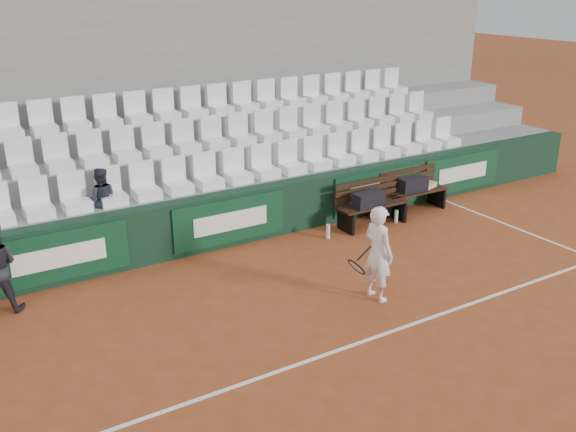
# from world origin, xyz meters

# --- Properties ---
(ground) EXTENTS (80.00, 80.00, 0.00)m
(ground) POSITION_xyz_m (0.00, 0.00, 0.00)
(ground) COLOR #9B4723
(ground) RESTS_ON ground
(court_baseline) EXTENTS (18.00, 0.06, 0.01)m
(court_baseline) POSITION_xyz_m (0.00, 0.00, 0.00)
(court_baseline) COLOR white
(court_baseline) RESTS_ON ground
(back_barrier) EXTENTS (18.00, 0.34, 1.00)m
(back_barrier) POSITION_xyz_m (0.07, 3.99, 0.50)
(back_barrier) COLOR #10311E
(back_barrier) RESTS_ON ground
(grandstand_tier_front) EXTENTS (18.00, 0.95, 1.00)m
(grandstand_tier_front) POSITION_xyz_m (0.00, 4.62, 0.50)
(grandstand_tier_front) COLOR gray
(grandstand_tier_front) RESTS_ON ground
(grandstand_tier_mid) EXTENTS (18.00, 0.95, 1.45)m
(grandstand_tier_mid) POSITION_xyz_m (0.00, 5.58, 0.72)
(grandstand_tier_mid) COLOR gray
(grandstand_tier_mid) RESTS_ON ground
(grandstand_tier_back) EXTENTS (18.00, 0.95, 1.90)m
(grandstand_tier_back) POSITION_xyz_m (0.00, 6.53, 0.95)
(grandstand_tier_back) COLOR gray
(grandstand_tier_back) RESTS_ON ground
(grandstand_rear_wall) EXTENTS (18.00, 0.30, 4.40)m
(grandstand_rear_wall) POSITION_xyz_m (0.00, 7.15, 2.20)
(grandstand_rear_wall) COLOR gray
(grandstand_rear_wall) RESTS_ON ground
(seat_row_front) EXTENTS (11.90, 0.44, 0.63)m
(seat_row_front) POSITION_xyz_m (0.00, 4.45, 1.31)
(seat_row_front) COLOR white
(seat_row_front) RESTS_ON grandstand_tier_front
(seat_row_mid) EXTENTS (11.90, 0.44, 0.63)m
(seat_row_mid) POSITION_xyz_m (0.00, 5.40, 1.77)
(seat_row_mid) COLOR white
(seat_row_mid) RESTS_ON grandstand_tier_mid
(seat_row_back) EXTENTS (11.90, 0.44, 0.63)m
(seat_row_back) POSITION_xyz_m (0.00, 6.35, 2.21)
(seat_row_back) COLOR white
(seat_row_back) RESTS_ON grandstand_tier_back
(bench_left) EXTENTS (1.50, 0.56, 0.45)m
(bench_left) POSITION_xyz_m (2.69, 3.36, 0.23)
(bench_left) COLOR black
(bench_left) RESTS_ON ground
(bench_right) EXTENTS (1.50, 0.56, 0.45)m
(bench_right) POSITION_xyz_m (3.96, 3.57, 0.23)
(bench_right) COLOR black
(bench_right) RESTS_ON ground
(sports_bag_left) EXTENTS (0.68, 0.33, 0.28)m
(sports_bag_left) POSITION_xyz_m (2.54, 3.32, 0.59)
(sports_bag_left) COLOR black
(sports_bag_left) RESTS_ON bench_left
(sports_bag_right) EXTENTS (0.62, 0.33, 0.28)m
(sports_bag_right) POSITION_xyz_m (3.92, 3.57, 0.59)
(sports_bag_right) COLOR black
(sports_bag_right) RESTS_ON bench_right
(towel) EXTENTS (0.44, 0.37, 0.10)m
(towel) POSITION_xyz_m (4.34, 3.61, 0.50)
(towel) COLOR #C3B77E
(towel) RESTS_ON bench_right
(sports_bag_ground) EXTENTS (0.51, 0.36, 0.28)m
(sports_bag_ground) POSITION_xyz_m (3.13, 3.64, 0.14)
(sports_bag_ground) COLOR black
(sports_bag_ground) RESTS_ON ground
(water_bottle_near) EXTENTS (0.08, 0.08, 0.28)m
(water_bottle_near) POSITION_xyz_m (1.56, 3.26, 0.14)
(water_bottle_near) COLOR silver
(water_bottle_near) RESTS_ON ground
(water_bottle_far) EXTENTS (0.07, 0.07, 0.27)m
(water_bottle_far) POSITION_xyz_m (3.19, 3.22, 0.13)
(water_bottle_far) COLOR silver
(water_bottle_far) RESTS_ON ground
(tennis_player) EXTENTS (0.70, 0.58, 1.50)m
(tennis_player) POSITION_xyz_m (0.81, 0.91, 0.75)
(tennis_player) COLOR white
(tennis_player) RESTS_ON ground
(spectator_c) EXTENTS (0.65, 0.58, 1.11)m
(spectator_c) POSITION_xyz_m (-2.28, 4.50, 1.55)
(spectator_c) COLOR #212632
(spectator_c) RESTS_ON grandstand_tier_front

